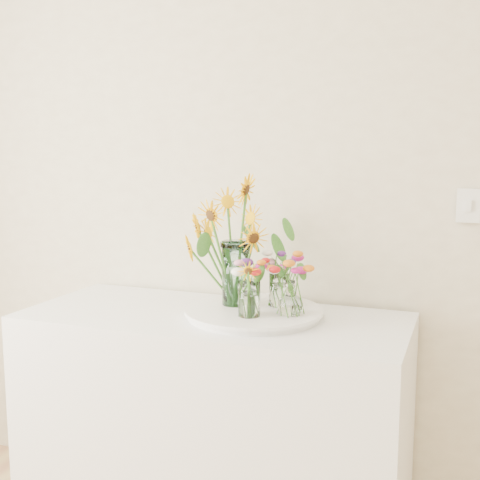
{
  "coord_description": "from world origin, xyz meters",
  "views": [
    {
      "loc": [
        0.69,
        -0.02,
        1.48
      ],
      "look_at": [
        -0.06,
        1.94,
        1.18
      ],
      "focal_mm": 45.0,
      "sensor_mm": 36.0,
      "label": 1
    }
  ],
  "objects": [
    {
      "name": "counter",
      "position": [
        -0.17,
        1.93,
        0.45
      ],
      "size": [
        1.4,
        0.6,
        0.9
      ],
      "primitive_type": "cube",
      "color": "white",
      "rests_on": "ground_plane"
    },
    {
      "name": "tray",
      "position": [
        -0.02,
        1.95,
        0.91
      ],
      "size": [
        0.47,
        0.47,
        0.02
      ],
      "primitive_type": "cylinder",
      "color": "white",
      "rests_on": "counter"
    },
    {
      "name": "mason_jar",
      "position": [
        -0.1,
        1.99,
        1.05
      ],
      "size": [
        0.12,
        0.12,
        0.24
      ],
      "primitive_type": "cylinder",
      "rotation": [
        0.0,
        0.0,
        0.21
      ],
      "color": "#AFE6DE",
      "rests_on": "tray"
    },
    {
      "name": "sunflower_bouquet",
      "position": [
        -0.1,
        1.99,
        1.16
      ],
      "size": [
        0.82,
        0.82,
        0.48
      ],
      "primitive_type": null,
      "rotation": [
        0.0,
        0.0,
        0.21
      ],
      "color": "#FFB605",
      "rests_on": "tray"
    },
    {
      "name": "small_vase_a",
      "position": [
        0.0,
        1.85,
        0.99
      ],
      "size": [
        0.08,
        0.08,
        0.13
      ],
      "primitive_type": "cylinder",
      "rotation": [
        0.0,
        0.0,
        -0.05
      ],
      "color": "white",
      "rests_on": "tray"
    },
    {
      "name": "wildflower_posy_a",
      "position": [
        0.0,
        1.85,
        1.03
      ],
      "size": [
        0.18,
        0.18,
        0.22
      ],
      "primitive_type": null,
      "color": "orange",
      "rests_on": "tray"
    },
    {
      "name": "small_vase_b",
      "position": [
        0.13,
        1.92,
        0.99
      ],
      "size": [
        0.12,
        0.12,
        0.13
      ],
      "primitive_type": null,
      "rotation": [
        0.0,
        0.0,
        -0.42
      ],
      "color": "white",
      "rests_on": "tray"
    },
    {
      "name": "wildflower_posy_b",
      "position": [
        0.13,
        1.92,
        1.03
      ],
      "size": [
        0.19,
        0.19,
        0.22
      ],
      "primitive_type": null,
      "color": "orange",
      "rests_on": "tray"
    },
    {
      "name": "small_vase_c",
      "position": [
        0.05,
        2.03,
        0.99
      ],
      "size": [
        0.08,
        0.08,
        0.12
      ],
      "primitive_type": "cylinder",
      "rotation": [
        0.0,
        0.0,
        -0.2
      ],
      "color": "white",
      "rests_on": "tray"
    },
    {
      "name": "wildflower_posy_c",
      "position": [
        0.05,
        2.03,
        1.03
      ],
      "size": [
        0.2,
        0.2,
        0.21
      ],
      "primitive_type": null,
      "color": "orange",
      "rests_on": "tray"
    }
  ]
}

